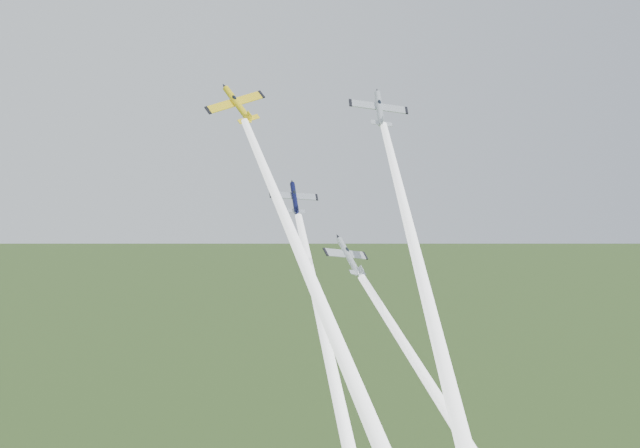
# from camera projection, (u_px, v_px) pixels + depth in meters

# --- Properties ---
(plane_yellow) EXTENTS (10.94, 7.99, 9.17)m
(plane_yellow) POSITION_uv_depth(u_px,v_px,m) (237.00, 104.00, 106.36)
(plane_yellow) COLOR yellow
(smoke_trail_yellow) EXTENTS (12.19, 50.80, 52.75)m
(smoke_trail_yellow) POSITION_uv_depth(u_px,v_px,m) (342.00, 353.00, 84.90)
(smoke_trail_yellow) COLOR white
(plane_navy) EXTENTS (7.28, 5.72, 5.97)m
(plane_navy) POSITION_uv_depth(u_px,v_px,m) (294.00, 198.00, 107.74)
(plane_navy) COLOR #0C0E35
(plane_silver_right) EXTENTS (9.82, 7.77, 7.88)m
(plane_silver_right) POSITION_uv_depth(u_px,v_px,m) (379.00, 108.00, 110.15)
(plane_silver_right) COLOR silver
(smoke_trail_silver_right) EXTENTS (9.00, 49.47, 50.98)m
(smoke_trail_silver_right) POSITION_uv_depth(u_px,v_px,m) (439.00, 344.00, 86.43)
(smoke_trail_silver_right) COLOR white
(plane_silver_low) EXTENTS (8.46, 8.63, 6.99)m
(plane_silver_low) POSITION_uv_depth(u_px,v_px,m) (348.00, 256.00, 99.38)
(plane_silver_low) COLOR #B1B9C0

